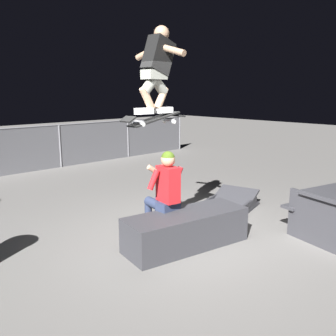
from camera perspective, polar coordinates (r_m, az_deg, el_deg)
ground_plane at (r=5.44m, az=2.51°, el=-11.11°), size 40.00×40.00×0.00m
ledge_box_main at (r=5.15m, az=2.85°, el=-9.55°), size 1.84×0.92×0.49m
person_sitting_on_ledge at (r=5.21m, az=-0.65°, el=-3.59°), size 0.60×0.78×1.32m
skateboard at (r=4.89m, az=-2.14°, el=7.63°), size 1.02×0.23×0.17m
skater_airborne at (r=4.92m, az=-1.70°, el=15.66°), size 0.62×0.89×1.12m
kicker_ramp at (r=6.80m, az=9.51°, el=-5.91°), size 1.35×1.04×0.40m
fence_back at (r=10.27m, az=-22.45°, el=2.76°), size 12.05×0.05×1.22m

